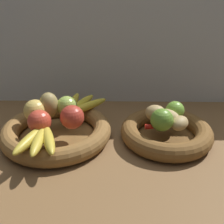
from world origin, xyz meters
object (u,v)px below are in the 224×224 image
(banana_bunch_back, at_px, (80,105))
(potato_large, at_px, (168,117))
(apple_golden_left, at_px, (36,111))
(chili_pepper, at_px, (167,126))
(lime_near, at_px, (163,120))
(apple_green_back, at_px, (68,106))
(apple_red_right, at_px, (73,117))
(fruit_bowl_right, at_px, (167,132))
(potato_oblong, at_px, (156,113))
(potato_small, at_px, (180,123))
(apple_red_front, at_px, (40,121))
(banana_bunch_front, at_px, (40,139))
(fruit_bowl_left, at_px, (58,131))
(lime_far, at_px, (176,110))
(pear_brown, at_px, (49,105))

(banana_bunch_back, bearing_deg, potato_large, -20.75)
(apple_golden_left, distance_m, chili_pepper, 0.40)
(lime_near, bearing_deg, apple_green_back, 162.90)
(apple_red_right, height_order, potato_large, apple_red_right)
(fruit_bowl_right, relative_size, apple_green_back, 4.27)
(potato_oblong, bearing_deg, potato_small, -41.42)
(fruit_bowl_right, height_order, apple_red_front, apple_red_front)
(apple_green_back, xyz_separation_m, apple_golden_left, (-0.09, -0.04, 0.00))
(apple_red_right, relative_size, banana_bunch_front, 0.43)
(fruit_bowl_right, xyz_separation_m, potato_oblong, (-0.03, 0.03, 0.05))
(potato_large, distance_m, lime_near, 0.04)
(banana_bunch_back, xyz_separation_m, lime_near, (0.26, -0.14, 0.02))
(apple_green_back, height_order, chili_pepper, apple_green_back)
(apple_golden_left, distance_m, potato_large, 0.41)
(fruit_bowl_left, xyz_separation_m, apple_red_right, (0.06, -0.03, 0.06))
(apple_golden_left, bearing_deg, fruit_bowl_right, -2.04)
(lime_near, xyz_separation_m, lime_far, (0.05, 0.07, -0.00))
(apple_red_front, xyz_separation_m, lime_far, (0.40, 0.09, -0.00))
(banana_bunch_back, distance_m, chili_pepper, 0.31)
(apple_red_front, distance_m, chili_pepper, 0.37)
(fruit_bowl_left, relative_size, pear_brown, 4.07)
(lime_near, relative_size, lime_far, 1.14)
(fruit_bowl_left, bearing_deg, apple_green_back, 63.06)
(apple_golden_left, bearing_deg, pear_brown, 35.60)
(lime_far, relative_size, chili_pepper, 0.46)
(apple_green_back, height_order, apple_red_right, apple_red_right)
(potato_small, bearing_deg, apple_golden_left, 174.21)
(apple_red_front, height_order, potato_oblong, apple_red_front)
(fruit_bowl_left, relative_size, potato_oblong, 5.27)
(lime_far, bearing_deg, potato_small, -88.51)
(apple_red_front, bearing_deg, chili_pepper, 3.59)
(banana_bunch_front, bearing_deg, apple_red_right, 48.80)
(banana_bunch_back, distance_m, lime_far, 0.32)
(apple_green_back, bearing_deg, apple_red_front, -120.05)
(pear_brown, relative_size, banana_bunch_back, 0.46)
(apple_red_front, distance_m, banana_bunch_back, 0.19)
(pear_brown, distance_m, potato_oblong, 0.34)
(apple_green_back, relative_size, chili_pepper, 0.52)
(pear_brown, distance_m, lime_far, 0.40)
(potato_small, height_order, chili_pepper, potato_small)
(potato_large, bearing_deg, lime_far, 52.13)
(potato_large, relative_size, lime_far, 1.33)
(fruit_bowl_right, relative_size, apple_red_right, 3.99)
(apple_red_right, relative_size, apple_red_front, 1.05)
(apple_red_right, bearing_deg, apple_golden_left, 161.13)
(potato_large, height_order, chili_pepper, potato_large)
(apple_red_front, height_order, chili_pepper, apple_red_front)
(potato_large, relative_size, potato_oblong, 1.21)
(apple_red_right, relative_size, lime_far, 1.21)
(banana_bunch_front, bearing_deg, apple_red_front, 103.00)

